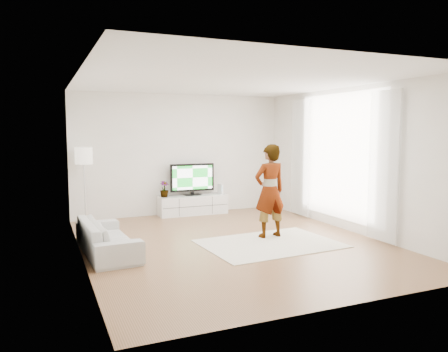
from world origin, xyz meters
name	(u,v)px	position (x,y,z in m)	size (l,w,h in m)	color
floor	(233,243)	(0.00, 0.00, 0.00)	(6.00, 6.00, 0.00)	#966644
ceiling	(233,80)	(0.00, 0.00, 2.80)	(6.00, 6.00, 0.00)	white
wall_left	(80,168)	(-2.50, 0.00, 1.40)	(0.02, 6.00, 2.80)	white
wall_right	(350,160)	(2.50, 0.00, 1.40)	(0.02, 6.00, 2.80)	white
wall_back	(181,155)	(0.00, 3.00, 1.40)	(5.00, 0.02, 2.80)	white
wall_front	(346,183)	(0.00, -3.00, 1.40)	(5.00, 0.02, 2.80)	white
window	(340,156)	(2.48, 0.30, 1.45)	(0.01, 2.60, 2.50)	white
curtain_near	(384,166)	(2.40, -1.00, 1.35)	(0.04, 0.70, 2.60)	white
curtain_far	(300,158)	(2.40, 1.60, 1.35)	(0.04, 0.70, 2.60)	white
media_console	(193,205)	(0.22, 2.76, 0.23)	(1.61, 0.46, 0.45)	white
television	(192,178)	(0.22, 2.79, 0.85)	(1.06, 0.21, 0.74)	black
game_console	(221,189)	(0.92, 2.76, 0.57)	(0.09, 0.18, 0.23)	white
potted_plant	(164,189)	(-0.47, 2.77, 0.64)	(0.21, 0.21, 0.37)	#3F7238
rug	(270,244)	(0.58, -0.29, 0.01)	(2.30, 1.66, 0.01)	beige
player	(270,191)	(0.80, 0.13, 0.86)	(0.62, 0.41, 1.71)	#334772
sofa	(107,237)	(-2.10, 0.20, 0.27)	(1.83, 0.72, 0.54)	beige
floor_lamp	(84,159)	(-2.20, 2.70, 1.37)	(0.36, 0.36, 1.61)	silver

